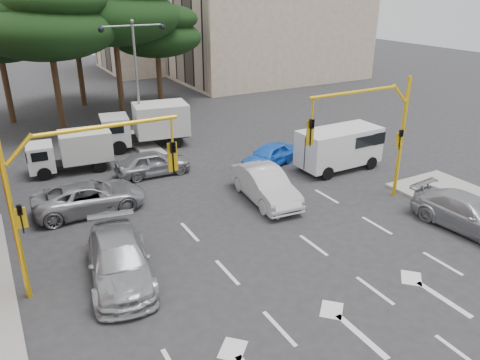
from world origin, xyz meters
The scene contains 18 objects.
ground centered at (0.00, 0.00, 0.00)m, with size 120.00×120.00×0.00m, color #28282B.
median_strip centered at (0.00, 16.00, 0.07)m, with size 1.40×6.00×0.15m, color gray.
pine_left_near centered at (-3.94, 21.96, 7.60)m, with size 9.15×9.15×10.23m.
pine_center centered at (1.06, 23.96, 8.30)m, with size 9.98×9.98×11.16m.
pine_right centered at (5.06, 25.96, 6.22)m, with size 7.49×7.49×8.37m.
pine_back centered at (-0.94, 28.96, 7.60)m, with size 9.15×9.15×10.23m.
signal_mast_right centered at (6.80, 1.99, 3.88)m, with size 5.79×0.37×6.00m.
signal_mast_left centered at (-6.80, 1.99, 3.88)m, with size 5.79×0.37×6.00m.
street_lamp_center centered at (0.00, 16.00, 5.43)m, with size 4.16×0.36×7.77m.
car_white_hatch centered at (2.56, 4.67, 0.81)m, with size 1.71×4.90×1.62m, color silver.
car_blue_compact centered at (5.22, 8.55, 0.66)m, with size 1.55×3.85×1.31m, color blue.
car_silver_wagon centered at (-5.55, 1.55, 0.76)m, with size 2.14×5.25×1.53m, color #9C9EA3.
car_silver_cross_a centered at (-5.22, 7.66, 0.71)m, with size 2.36×5.12×1.42m, color #96989E.
car_silver_cross_b centered at (-1.13, 10.56, 0.70)m, with size 1.66×4.14×1.41m, color gray.
car_silver_parked centered at (8.70, -2.14, 0.73)m, with size 2.06×5.06×1.47m, color #A0A1A8.
van_white centered at (8.50, 6.28, 1.21)m, with size 2.18×4.82×2.41m, color silver, non-canonical shape.
box_truck_a centered at (-4.95, 13.33, 1.13)m, with size 1.93×4.59×2.26m, color white, non-canonical shape.
box_truck_b centered at (0.19, 15.50, 1.38)m, with size 2.36×5.61×2.76m, color silver, non-canonical shape.
Camera 1 is at (-8.72, -13.05, 9.93)m, focal length 35.00 mm.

